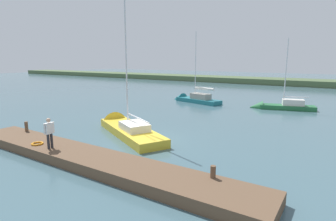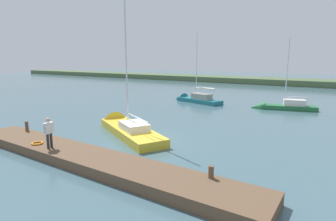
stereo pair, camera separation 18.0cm
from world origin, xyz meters
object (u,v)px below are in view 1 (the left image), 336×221
object	(u,v)px
sailboat_mid_channel	(124,129)
sailboat_behind_pier	(192,100)
mooring_post_near	(26,127)
person_on_dock	(49,131)
mooring_post_far	(213,172)
life_ring_buoy	(37,144)
sailboat_inner_slip	(279,107)

from	to	relation	value
sailboat_mid_channel	sailboat_behind_pier	xyz separation A→B (m)	(2.45, -15.68, 0.04)
mooring_post_near	person_on_dock	size ratio (longest dim) A/B	0.39
mooring_post_far	person_on_dock	world-z (taller)	person_on_dock
mooring_post_far	person_on_dock	distance (m)	9.15
mooring_post_far	life_ring_buoy	bearing A→B (deg)	7.20
mooring_post_near	life_ring_buoy	world-z (taller)	mooring_post_near
mooring_post_far	mooring_post_near	bearing A→B (deg)	0.00
mooring_post_near	mooring_post_far	distance (m)	13.62
person_on_dock	sailboat_behind_pier	bearing A→B (deg)	95.46
sailboat_mid_channel	person_on_dock	world-z (taller)	sailboat_mid_channel
mooring_post_far	sailboat_inner_slip	world-z (taller)	sailboat_inner_slip
mooring_post_near	sailboat_inner_slip	distance (m)	24.47
sailboat_mid_channel	sailboat_inner_slip	xyz separation A→B (m)	(-7.92, -16.16, 0.02)
sailboat_behind_pier	sailboat_inner_slip	xyz separation A→B (m)	(-10.38, -0.48, -0.02)
mooring_post_near	life_ring_buoy	distance (m)	3.56
mooring_post_far	sailboat_behind_pier	world-z (taller)	sailboat_behind_pier
sailboat_behind_pier	person_on_dock	bearing A→B (deg)	111.78
sailboat_mid_channel	person_on_dock	distance (m)	6.58
mooring_post_far	sailboat_mid_channel	bearing A→B (deg)	-28.40
mooring_post_near	sailboat_inner_slip	bearing A→B (deg)	-119.69
life_ring_buoy	sailboat_mid_channel	world-z (taller)	sailboat_mid_channel
mooring_post_near	person_on_dock	distance (m)	4.83
life_ring_buoy	person_on_dock	distance (m)	1.59
mooring_post_near	sailboat_inner_slip	size ratio (longest dim) A/B	0.08
mooring_post_near	sailboat_mid_channel	xyz separation A→B (m)	(-4.19, -5.10, -0.71)
life_ring_buoy	sailboat_behind_pier	world-z (taller)	sailboat_behind_pier
sailboat_mid_channel	sailboat_behind_pier	world-z (taller)	sailboat_mid_channel
mooring_post_far	sailboat_behind_pier	xyz separation A→B (m)	(11.88, -20.77, -0.60)
mooring_post_far	life_ring_buoy	distance (m)	10.40
mooring_post_far	sailboat_inner_slip	bearing A→B (deg)	-85.96
life_ring_buoy	person_on_dock	size ratio (longest dim) A/B	0.39
mooring_post_far	sailboat_mid_channel	world-z (taller)	sailboat_mid_channel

